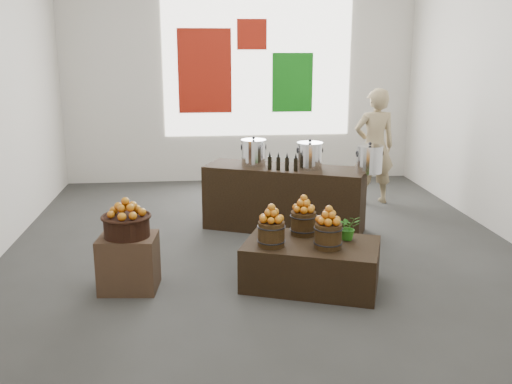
{
  "coord_description": "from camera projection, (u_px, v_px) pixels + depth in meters",
  "views": [
    {
      "loc": [
        -0.74,
        -6.37,
        2.32
      ],
      "look_at": [
        -0.13,
        -0.4,
        0.77
      ],
      "focal_mm": 40.0,
      "sensor_mm": 36.0,
      "label": 1
    }
  ],
  "objects": [
    {
      "name": "stock_pot_right",
      "position": [
        369.0,
        160.0,
        6.87
      ],
      "size": [
        0.31,
        0.31,
        0.31
      ],
      "primitive_type": "cylinder",
      "color": "silver",
      "rests_on": "counter"
    },
    {
      "name": "crate",
      "position": [
        129.0,
        263.0,
        5.54
      ],
      "size": [
        0.58,
        0.5,
        0.54
      ],
      "primitive_type": "cube",
      "rotation": [
        0.0,
        0.0,
        -0.1
      ],
      "color": "#4A3222",
      "rests_on": "ground"
    },
    {
      "name": "apples_in_bucket_front_right",
      "position": [
        329.0,
        215.0,
        5.36
      ],
      "size": [
        0.19,
        0.19,
        0.17
      ],
      "primitive_type": null,
      "color": "#8D0F04",
      "rests_on": "apple_bucket_front_right"
    },
    {
      "name": "apples_in_bucket_front_left",
      "position": [
        271.0,
        213.0,
        5.42
      ],
      "size": [
        0.19,
        0.19,
        0.17
      ],
      "primitive_type": null,
      "color": "#8D0F04",
      "rests_on": "apple_bucket_front_left"
    },
    {
      "name": "stock_pot_center",
      "position": [
        310.0,
        156.0,
        7.08
      ],
      "size": [
        0.31,
        0.31,
        0.31
      ],
      "primitive_type": "cylinder",
      "color": "silver",
      "rests_on": "counter"
    },
    {
      "name": "apples_in_bucket_rear",
      "position": [
        304.0,
        204.0,
        5.75
      ],
      "size": [
        0.19,
        0.19,
        0.17
      ],
      "primitive_type": null,
      "color": "#8D0F04",
      "rests_on": "apple_bucket_rear"
    },
    {
      "name": "herb_garnish_left",
      "position": [
        266.0,
        222.0,
        5.77
      ],
      "size": [
        0.16,
        0.13,
        0.29
      ],
      "primitive_type": "imported",
      "rotation": [
        0.0,
        0.0,
        -0.06
      ],
      "color": "#236615",
      "rests_on": "display_table"
    },
    {
      "name": "deco_red_upper",
      "position": [
        252.0,
        34.0,
        9.53
      ],
      "size": [
        0.5,
        0.04,
        0.5
      ],
      "primitive_type": "cube",
      "color": "maroon",
      "rests_on": "back_wall"
    },
    {
      "name": "deco_red_left",
      "position": [
        205.0,
        71.0,
        9.6
      ],
      "size": [
        0.9,
        0.04,
        1.4
      ],
      "primitive_type": "cube",
      "color": "maroon",
      "rests_on": "back_wall"
    },
    {
      "name": "apple_bucket_rear",
      "position": [
        303.0,
        223.0,
        5.8
      ],
      "size": [
        0.26,
        0.26,
        0.24
      ],
      "primitive_type": "cylinder",
      "color": "#39230F",
      "rests_on": "display_table"
    },
    {
      "name": "back_wall",
      "position": [
        240.0,
        65.0,
        9.67
      ],
      "size": [
        6.0,
        0.04,
        4.0
      ],
      "primitive_type": "cube",
      "color": "beige",
      "rests_on": "ground"
    },
    {
      "name": "ground",
      "position": [
        263.0,
        246.0,
        6.79
      ],
      "size": [
        7.0,
        7.0,
        0.0
      ],
      "primitive_type": "plane",
      "color": "#333331",
      "rests_on": "ground"
    },
    {
      "name": "display_table",
      "position": [
        311.0,
        264.0,
        5.63
      ],
      "size": [
        1.49,
        1.19,
        0.45
      ],
      "primitive_type": "cube",
      "rotation": [
        0.0,
        0.0,
        -0.36
      ],
      "color": "black",
      "rests_on": "ground"
    },
    {
      "name": "oil_cruets",
      "position": [
        280.0,
        161.0,
        7.0
      ],
      "size": [
        0.29,
        0.17,
        0.23
      ],
      "primitive_type": null,
      "rotation": [
        0.0,
        0.0,
        -0.41
      ],
      "color": "black",
      "rests_on": "counter"
    },
    {
      "name": "counter",
      "position": [
        284.0,
        198.0,
        7.32
      ],
      "size": [
        2.11,
        1.39,
        0.83
      ],
      "primitive_type": "cube",
      "rotation": [
        0.0,
        0.0,
        -0.41
      ],
      "color": "black",
      "rests_on": "ground"
    },
    {
      "name": "shopper",
      "position": [
        374.0,
        147.0,
        8.47
      ],
      "size": [
        0.65,
        0.45,
        1.72
      ],
      "primitive_type": "imported",
      "rotation": [
        0.0,
        0.0,
        3.21
      ],
      "color": "#99845D",
      "rests_on": "ground"
    },
    {
      "name": "wicker_basket",
      "position": [
        127.0,
        226.0,
        5.44
      ],
      "size": [
        0.44,
        0.44,
        0.2
      ],
      "primitive_type": "cylinder",
      "color": "black",
      "rests_on": "crate"
    },
    {
      "name": "deco_green_right",
      "position": [
        292.0,
        83.0,
        9.8
      ],
      "size": [
        0.7,
        0.04,
        1.0
      ],
      "primitive_type": "cube",
      "color": "#106C12",
      "rests_on": "back_wall"
    },
    {
      "name": "stock_pot_left",
      "position": [
        254.0,
        153.0,
        7.3
      ],
      "size": [
        0.31,
        0.31,
        0.31
      ],
      "primitive_type": "cylinder",
      "color": "silver",
      "rests_on": "counter"
    },
    {
      "name": "herb_garnish_right",
      "position": [
        348.0,
        227.0,
        5.64
      ],
      "size": [
        0.25,
        0.22,
        0.25
      ],
      "primitive_type": "imported",
      "rotation": [
        0.0,
        0.0,
        0.12
      ],
      "color": "#236615",
      "rests_on": "display_table"
    },
    {
      "name": "apples_in_basket",
      "position": [
        126.0,
        207.0,
        5.4
      ],
      "size": [
        0.34,
        0.34,
        0.18
      ],
      "primitive_type": null,
      "color": "#8D0F04",
      "rests_on": "wicker_basket"
    },
    {
      "name": "apple_bucket_front_right",
      "position": [
        328.0,
        236.0,
        5.41
      ],
      "size": [
        0.26,
        0.26,
        0.24
      ],
      "primitive_type": "cylinder",
      "color": "#39230F",
      "rests_on": "display_table"
    },
    {
      "name": "back_opening",
      "position": [
        258.0,
        65.0,
        9.68
      ],
      "size": [
        3.2,
        0.02,
        2.4
      ],
      "primitive_type": "cube",
      "color": "white",
      "rests_on": "back_wall"
    },
    {
      "name": "apple_bucket_front_left",
      "position": [
        271.0,
        234.0,
        5.47
      ],
      "size": [
        0.26,
        0.26,
        0.24
      ],
      "primitive_type": "cylinder",
      "color": "#39230F",
      "rests_on": "display_table"
    }
  ]
}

